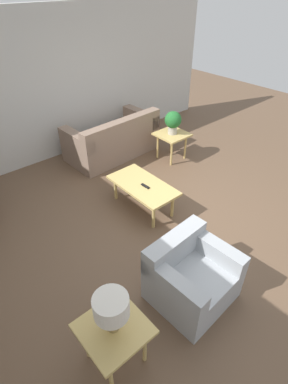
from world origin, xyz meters
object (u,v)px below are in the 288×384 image
Objects in this scene: armchair at (190,277)px; side_table_plant at (172,137)px; sofa at (113,140)px; potted_plant at (173,121)px; coffee_table at (143,187)px; side_table_lamp at (114,332)px; table_lamp at (111,308)px.

armchair is 1.55× the size of side_table_plant.
sofa is 1.19m from side_table_plant.
armchair is 2.00× the size of potted_plant.
coffee_table is 2.38m from side_table_lamp.
sofa is at bearing 42.03° from side_table_plant.
potted_plant is (2.45, -3.21, 0.34)m from side_table_lamp.
side_table_lamp is 1.29× the size of potted_plant.
side_table_lamp is 0.37m from table_lamp.
armchair reaches higher than coffee_table.
sofa is 3.23× the size of side_table_lamp.
potted_plant is at bearing -60.52° from coffee_table.
side_table_lamp is at bearing 51.35° from sofa.
potted_plant reaches higher than side_table_lamp.
sofa is 1.65× the size of coffee_table.
sofa is at bearing -35.99° from side_table_lamp.
side_table_lamp is (-1.62, 1.74, 0.07)m from coffee_table.
coffee_table is 2.67× the size of table_lamp.
coffee_table is 1.74m from potted_plant.
sofa reaches higher than side_table_lamp.
potted_plant reaches higher than coffee_table.
side_table_lamp reaches higher than coffee_table.
armchair is at bearing -88.16° from side_table_lamp.
coffee_table is at bearing -46.96° from table_lamp.
side_table_plant reaches higher than coffee_table.
sofa is at bearing -21.79° from coffee_table.
table_lamp is at bearing 127.39° from side_table_plant.
table_lamp is (-2.45, 3.21, 0.04)m from potted_plant.
side_table_plant is at bearing -60.52° from coffee_table.
table_lamp is (-3.33, 2.42, 0.52)m from sofa.
sofa reaches higher than coffee_table.
side_table_lamp is (-2.45, 3.21, 0.00)m from side_table_plant.
side_table_plant is (-0.88, -0.79, 0.14)m from sofa.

